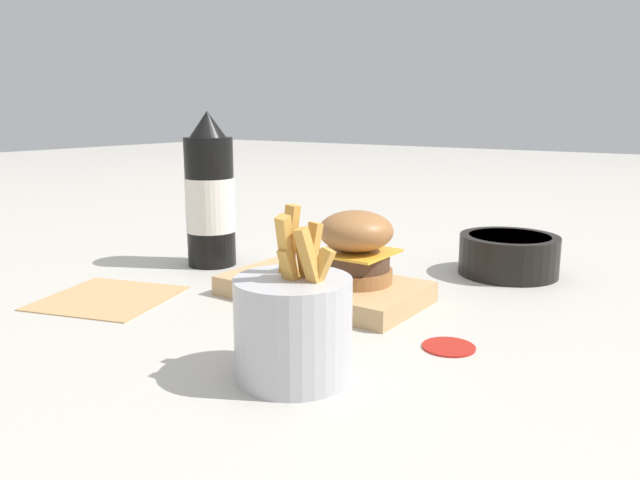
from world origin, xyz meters
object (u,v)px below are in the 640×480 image
(serving_board, at_px, (320,288))
(fries_basket, at_px, (294,325))
(spoon, at_px, (343,257))
(ketchup_bottle, at_px, (210,197))
(side_bowl, at_px, (509,254))
(burger, at_px, (356,246))

(serving_board, height_order, fries_basket, fries_basket)
(spoon, bearing_deg, ketchup_bottle, -77.68)
(fries_basket, height_order, side_bowl, fries_basket)
(burger, height_order, spoon, burger)
(side_bowl, bearing_deg, fries_basket, 84.67)
(fries_basket, xyz_separation_m, spoon, (0.20, -0.40, -0.04))
(ketchup_bottle, distance_m, spoon, 0.23)
(ketchup_bottle, distance_m, side_bowl, 0.45)
(serving_board, relative_size, fries_basket, 1.63)
(burger, relative_size, spoon, 0.60)
(side_bowl, distance_m, spoon, 0.25)
(ketchup_bottle, relative_size, spoon, 1.53)
(burger, relative_size, fries_basket, 0.60)
(burger, bearing_deg, fries_basket, 107.88)
(ketchup_bottle, distance_m, fries_basket, 0.44)
(ketchup_bottle, height_order, fries_basket, ketchup_bottle)
(ketchup_bottle, xyz_separation_m, fries_basket, (-0.35, 0.26, -0.06))
(serving_board, relative_size, ketchup_bottle, 1.08)
(ketchup_bottle, height_order, spoon, ketchup_bottle)
(burger, relative_size, ketchup_bottle, 0.40)
(side_bowl, height_order, spoon, side_bowl)
(serving_board, height_order, side_bowl, side_bowl)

